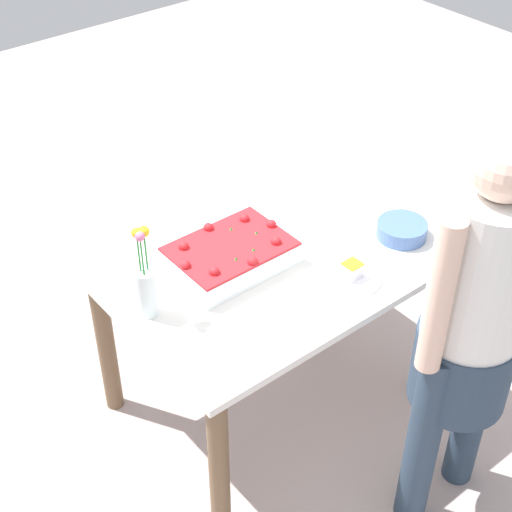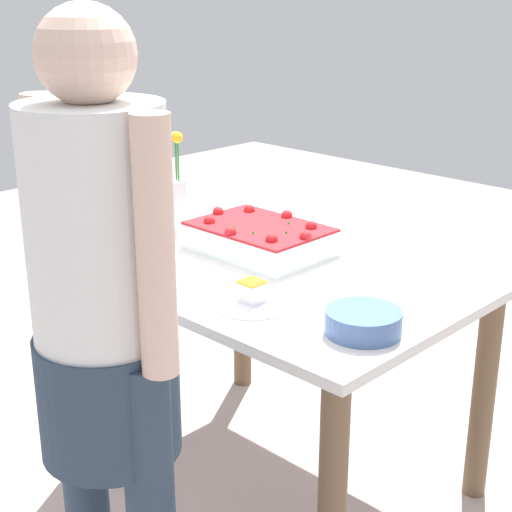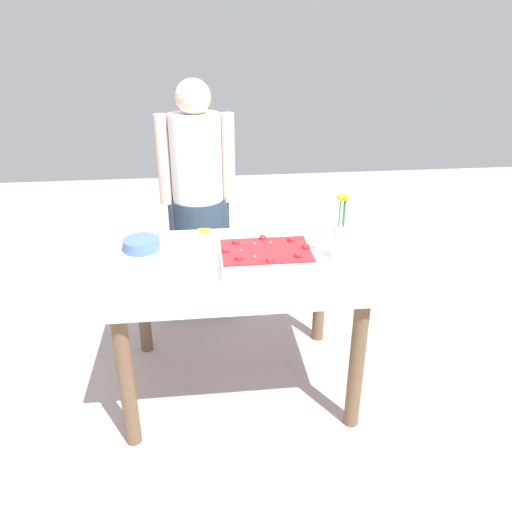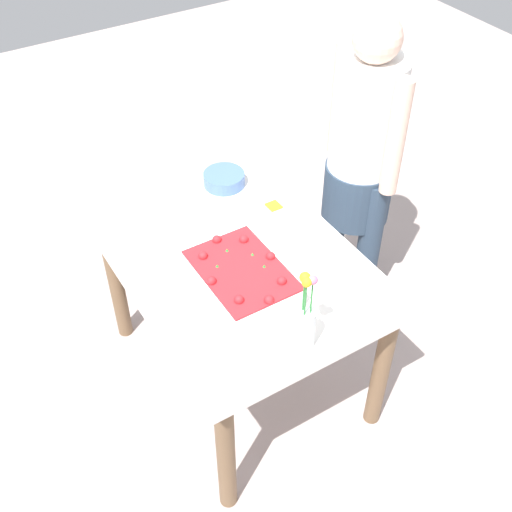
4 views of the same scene
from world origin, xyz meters
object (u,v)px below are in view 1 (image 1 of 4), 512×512
cake_knife (317,223)px  fruit_bowl (402,230)px  person_standing (472,319)px  sheet_cake (230,255)px  serving_plate_with_slice (352,275)px  flower_vase (146,285)px

cake_knife → fruit_bowl: size_ratio=1.22×
fruit_bowl → person_standing: 0.62m
cake_knife → person_standing: person_standing is taller
sheet_cake → person_standing: bearing=-69.0°
person_standing → sheet_cake: bearing=21.0°
serving_plate_with_slice → cake_knife: (0.13, 0.32, -0.01)m
serving_plate_with_slice → fruit_bowl: 0.32m
sheet_cake → cake_knife: bearing=-0.9°
serving_plate_with_slice → flower_vase: (-0.64, 0.29, 0.10)m
sheet_cake → fruit_bowl: 0.65m
serving_plate_with_slice → cake_knife: size_ratio=0.94×
serving_plate_with_slice → cake_knife: bearing=67.8°
sheet_cake → flower_vase: flower_vase is taller
sheet_cake → person_standing: (0.31, -0.80, 0.09)m
cake_knife → flower_vase: bearing=-76.9°
flower_vase → person_standing: bearing=-49.0°
serving_plate_with_slice → flower_vase: 0.71m
sheet_cake → fruit_bowl: sheet_cake is taller
flower_vase → serving_plate_with_slice: bearing=-24.3°
fruit_bowl → person_standing: size_ratio=0.12×
serving_plate_with_slice → person_standing: 0.49m
sheet_cake → cake_knife: 0.41m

